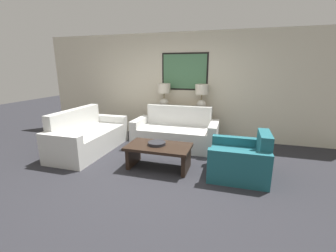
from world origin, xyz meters
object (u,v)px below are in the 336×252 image
(table_lamp_left, at_px, (164,93))
(table_lamp_right, at_px, (202,94))
(decorative_bowl, at_px, (157,143))
(couch_by_side, at_px, (88,137))
(couch_by_back_wall, at_px, (176,134))
(armchair_near_back_wall, at_px, (240,161))
(coffee_table, at_px, (159,152))
(console_table, at_px, (182,124))

(table_lamp_left, distance_m, table_lamp_right, 0.96)
(table_lamp_left, bearing_deg, table_lamp_right, 0.00)
(decorative_bowl, bearing_deg, couch_by_side, 167.72)
(table_lamp_right, distance_m, couch_by_back_wall, 1.17)
(armchair_near_back_wall, bearing_deg, decorative_bowl, -177.05)
(table_lamp_left, relative_size, coffee_table, 0.55)
(couch_by_side, xyz_separation_m, armchair_near_back_wall, (3.21, -0.30, -0.04))
(couch_by_back_wall, bearing_deg, decorative_bowl, -92.10)
(console_table, xyz_separation_m, coffee_table, (0.00, -1.86, -0.07))
(couch_by_back_wall, distance_m, armchair_near_back_wall, 1.82)
(table_lamp_right, bearing_deg, decorative_bowl, -105.96)
(table_lamp_right, height_order, couch_by_back_wall, table_lamp_right)
(table_lamp_left, relative_size, armchair_near_back_wall, 0.67)
(console_table, xyz_separation_m, couch_by_back_wall, (0.00, -0.63, -0.08))
(console_table, height_order, couch_by_back_wall, couch_by_back_wall)
(console_table, height_order, armchair_near_back_wall, armchair_near_back_wall)
(couch_by_back_wall, relative_size, coffee_table, 1.66)
(coffee_table, distance_m, decorative_bowl, 0.15)
(couch_by_back_wall, height_order, decorative_bowl, couch_by_back_wall)
(couch_by_side, bearing_deg, decorative_bowl, -12.28)
(couch_by_side, distance_m, coffee_table, 1.83)
(console_table, relative_size, couch_by_back_wall, 0.74)
(decorative_bowl, height_order, armchair_near_back_wall, armchair_near_back_wall)
(table_lamp_left, xyz_separation_m, decorative_bowl, (0.44, -1.84, -0.70))
(table_lamp_left, distance_m, couch_by_side, 2.14)
(couch_by_back_wall, distance_m, couch_by_side, 1.97)
(couch_by_back_wall, xyz_separation_m, couch_by_side, (-1.78, -0.83, 0.00))
(couch_by_back_wall, bearing_deg, coffee_table, -89.95)
(couch_by_back_wall, height_order, couch_by_side, same)
(coffee_table, bearing_deg, armchair_near_back_wall, 3.97)
(table_lamp_left, distance_m, couch_by_back_wall, 1.17)
(armchair_near_back_wall, bearing_deg, console_table, 128.90)
(coffee_table, height_order, decorative_bowl, decorative_bowl)
(console_table, distance_m, table_lamp_left, 0.91)
(coffee_table, bearing_deg, console_table, 90.03)
(table_lamp_left, xyz_separation_m, couch_by_back_wall, (0.48, -0.63, -0.85))
(console_table, xyz_separation_m, table_lamp_left, (-0.48, 0.00, 0.77))
(console_table, bearing_deg, couch_by_back_wall, -90.00)
(coffee_table, xyz_separation_m, armchair_near_back_wall, (1.42, 0.10, -0.05))
(table_lamp_right, xyz_separation_m, couch_by_back_wall, (-0.48, -0.63, -0.85))
(table_lamp_left, xyz_separation_m, coffee_table, (0.48, -1.86, -0.85))
(table_lamp_left, bearing_deg, couch_by_back_wall, -52.63)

